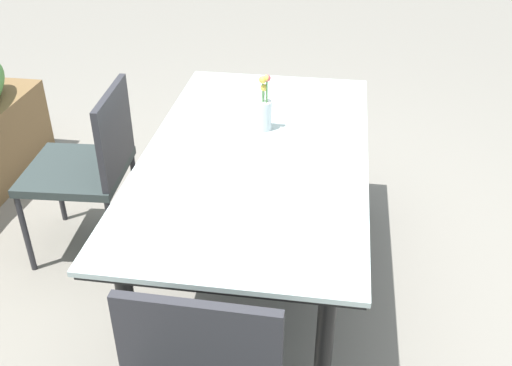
# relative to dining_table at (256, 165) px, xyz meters

# --- Properties ---
(ground_plane) EXTENTS (12.00, 12.00, 0.00)m
(ground_plane) POSITION_rel_dining_table_xyz_m (0.03, 0.06, -0.65)
(ground_plane) COLOR gray
(dining_table) EXTENTS (1.66, 0.91, 0.72)m
(dining_table) POSITION_rel_dining_table_xyz_m (0.00, 0.00, 0.00)
(dining_table) COLOR #B2C6C1
(dining_table) RESTS_ON ground
(chair_far_side) EXTENTS (0.49, 0.49, 0.86)m
(chair_far_side) POSITION_rel_dining_table_xyz_m (0.17, 0.82, -0.15)
(chair_far_side) COLOR #2F3938
(chair_far_side) RESTS_ON ground
(flower_vase) EXTENTS (0.07, 0.07, 0.26)m
(flower_vase) POSITION_rel_dining_table_xyz_m (0.20, -0.00, 0.16)
(flower_vase) COLOR silver
(flower_vase) RESTS_ON dining_table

